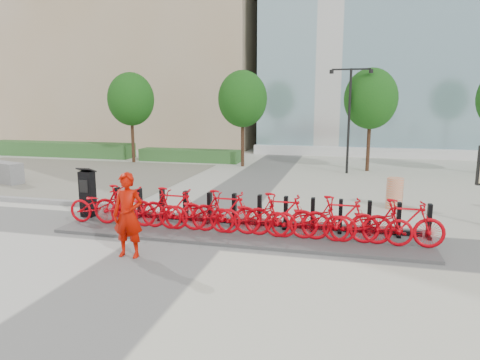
% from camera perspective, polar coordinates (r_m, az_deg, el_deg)
% --- Properties ---
extents(ground, '(120.00, 120.00, 0.00)m').
position_cam_1_polar(ground, '(11.56, -6.68, -6.94)').
color(ground, beige).
extents(gravel_patch, '(14.00, 14.00, 0.00)m').
position_cam_1_polar(gravel_patch, '(22.50, -24.48, 0.65)').
color(gravel_patch, gray).
rests_on(gravel_patch, ground).
extents(hedge_a, '(10.00, 1.40, 0.90)m').
position_cam_1_polar(hedge_a, '(29.98, -22.85, 3.82)').
color(hedge_a, '#2A5D2B').
rests_on(hedge_a, ground).
extents(hedge_b, '(6.00, 1.20, 0.70)m').
position_cam_1_polar(hedge_b, '(25.35, -6.72, 3.29)').
color(hedge_b, '#2A5D2B').
rests_on(hedge_b, ground).
extents(tree_0, '(2.60, 2.60, 5.10)m').
position_cam_1_polar(tree_0, '(25.32, -14.33, 10.38)').
color(tree_0, brown).
rests_on(tree_0, ground).
extents(tree_1, '(2.60, 2.60, 5.10)m').
position_cam_1_polar(tree_1, '(22.97, 0.35, 10.74)').
color(tree_1, brown).
rests_on(tree_1, ground).
extents(tree_2, '(2.60, 2.60, 5.10)m').
position_cam_1_polar(tree_2, '(22.33, 17.05, 10.31)').
color(tree_2, brown).
rests_on(tree_2, ground).
extents(streetlamp, '(2.00, 0.20, 5.00)m').
position_cam_1_polar(streetlamp, '(21.31, 14.39, 9.23)').
color(streetlamp, black).
rests_on(streetlamp, ground).
extents(dock_pad, '(9.60, 2.40, 0.08)m').
position_cam_1_polar(dock_pad, '(11.45, -0.01, -6.83)').
color(dock_pad, '#494949').
rests_on(dock_pad, ground).
extents(dock_rail_posts, '(8.74, 0.50, 0.85)m').
position_cam_1_polar(dock_rail_posts, '(11.68, 2.56, -4.13)').
color(dock_rail_posts, black).
rests_on(dock_rail_posts, dock_pad).
extents(bike_0, '(1.93, 0.67, 1.01)m').
position_cam_1_polar(bike_0, '(12.51, -18.05, -3.28)').
color(bike_0, '#C4000A').
rests_on(bike_0, dock_pad).
extents(bike_1, '(1.87, 0.53, 1.12)m').
position_cam_1_polar(bike_1, '(12.13, -15.18, -3.27)').
color(bike_1, '#C4000A').
rests_on(bike_1, dock_pad).
extents(bike_2, '(1.93, 0.67, 1.01)m').
position_cam_1_polar(bike_2, '(11.81, -12.11, -3.78)').
color(bike_2, '#C4000A').
rests_on(bike_2, dock_pad).
extents(bike_3, '(1.87, 0.53, 1.12)m').
position_cam_1_polar(bike_3, '(11.51, -8.89, -3.76)').
color(bike_3, '#C4000A').
rests_on(bike_3, dock_pad).
extents(bike_4, '(1.93, 0.67, 1.01)m').
position_cam_1_polar(bike_4, '(11.26, -5.50, -4.28)').
color(bike_4, '#C4000A').
rests_on(bike_4, dock_pad).
extents(bike_5, '(1.87, 0.53, 1.12)m').
position_cam_1_polar(bike_5, '(11.04, -1.97, -4.25)').
color(bike_5, '#C4000A').
rests_on(bike_5, dock_pad).
extents(bike_6, '(1.93, 0.67, 1.01)m').
position_cam_1_polar(bike_6, '(10.88, 1.69, -4.77)').
color(bike_6, '#C4000A').
rests_on(bike_6, dock_pad).
extents(bike_7, '(1.87, 0.53, 1.12)m').
position_cam_1_polar(bike_7, '(10.74, 5.46, -4.71)').
color(bike_7, '#C4000A').
rests_on(bike_7, dock_pad).
extents(bike_8, '(1.93, 0.67, 1.01)m').
position_cam_1_polar(bike_8, '(10.67, 9.29, -5.20)').
color(bike_8, '#C4000A').
rests_on(bike_8, dock_pad).
extents(bike_9, '(1.87, 0.53, 1.12)m').
position_cam_1_polar(bike_9, '(10.63, 13.19, -5.10)').
color(bike_9, '#C4000A').
rests_on(bike_9, dock_pad).
extents(bike_10, '(1.93, 0.67, 1.01)m').
position_cam_1_polar(bike_10, '(10.66, 17.06, -5.54)').
color(bike_10, '#C4000A').
rests_on(bike_10, dock_pad).
extents(bike_11, '(1.87, 0.53, 1.12)m').
position_cam_1_polar(bike_11, '(10.71, 20.94, -5.39)').
color(bike_11, '#C4000A').
rests_on(bike_11, dock_pad).
extents(kiosk, '(0.46, 0.38, 1.48)m').
position_cam_1_polar(kiosk, '(13.38, -19.66, -1.63)').
color(kiosk, black).
rests_on(kiosk, dock_pad).
extents(worker_red, '(0.71, 0.48, 1.91)m').
position_cam_1_polar(worker_red, '(9.81, -14.71, -4.56)').
color(worker_red, '#B00C00').
rests_on(worker_red, ground).
extents(construction_barrel, '(0.53, 0.53, 1.01)m').
position_cam_1_polar(construction_barrel, '(14.76, 19.91, -1.68)').
color(construction_barrel, orange).
rests_on(construction_barrel, ground).
extents(jersey_barrier, '(2.39, 1.30, 0.89)m').
position_cam_1_polar(jersey_barrier, '(21.16, -29.15, 0.92)').
color(jersey_barrier, gray).
rests_on(jersey_barrier, ground).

